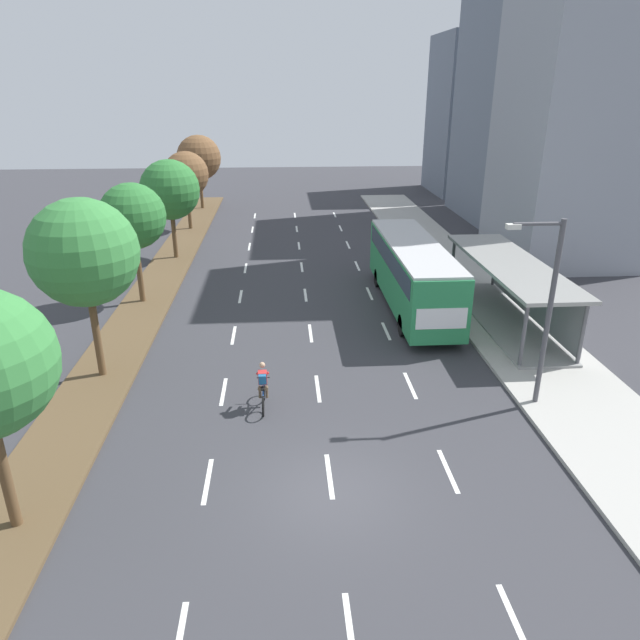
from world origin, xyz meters
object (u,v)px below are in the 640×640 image
object	(u,v)px
median_tree_fifth	(186,174)
median_tree_farthest	(199,158)
median_tree_fourth	(170,190)
streetlight	(546,302)
median_tree_second	(84,253)
cyclist	(263,388)
bus_shelter	(514,286)
bus	(412,269)
median_tree_third	(133,217)

from	to	relation	value
median_tree_fifth	median_tree_farthest	bearing A→B (deg)	90.44
median_tree_fourth	streetlight	distance (m)	25.14
median_tree_second	median_tree_fifth	size ratio (longest dim) A/B	1.16
median_tree_farthest	streetlight	distance (m)	39.59
cyclist	median_tree_fifth	bearing A→B (deg)	103.00
median_tree_fifth	streetlight	bearing A→B (deg)	-60.63
cyclist	median_tree_fifth	xyz separation A→B (m)	(-6.36, 27.55, 3.49)
bus_shelter	median_tree_second	size ratio (longest dim) A/B	1.57
median_tree_fourth	median_tree_fifth	bearing A→B (deg)	91.51
median_tree_fourth	median_tree_farthest	distance (m)	16.54
bus_shelter	median_tree_second	bearing A→B (deg)	-166.38
bus_shelter	median_tree_fifth	distance (m)	27.30
bus_shelter	median_tree_fifth	size ratio (longest dim) A/B	1.82
bus	cyclist	bearing A→B (deg)	-127.61
median_tree_fourth	cyclist	bearing A→B (deg)	-72.32
median_tree_fourth	median_tree_farthest	xyz separation A→B (m)	(-0.28, 16.54, 0.12)
cyclist	median_tree_fifth	distance (m)	28.49
cyclist	median_tree_second	xyz separation A→B (m)	(-6.29, 2.75, 4.17)
median_tree_second	median_tree_fifth	world-z (taller)	median_tree_second
median_tree_second	median_tree_fifth	bearing A→B (deg)	90.16
median_tree_farthest	cyclist	bearing A→B (deg)	-79.83
bus	median_tree_second	distance (m)	15.34
median_tree_second	median_tree_fifth	xyz separation A→B (m)	(-0.07, 24.81, -0.68)
bus	streetlight	world-z (taller)	streetlight
cyclist	median_tree_third	xyz separation A→B (m)	(-6.53, 11.02, 3.74)
median_tree_fourth	median_tree_fifth	world-z (taller)	median_tree_fourth
cyclist	streetlight	xyz separation A→B (m)	(9.40, -0.46, 3.10)
bus	median_tree_fifth	world-z (taller)	median_tree_fifth
cyclist	median_tree_fourth	bearing A→B (deg)	107.68
bus	median_tree_fourth	size ratio (longest dim) A/B	1.81
median_tree_third	median_tree_fifth	world-z (taller)	median_tree_third
streetlight	median_tree_fourth	bearing A→B (deg)	128.22
median_tree_third	median_tree_farthest	distance (m)	24.81
median_tree_third	cyclist	bearing A→B (deg)	-59.34
bus_shelter	median_tree_third	distance (m)	18.66
bus	streetlight	bearing A→B (deg)	-77.59
bus	cyclist	world-z (taller)	bus
median_tree_second	median_tree_third	xyz separation A→B (m)	(-0.24, 8.27, -0.43)
bus_shelter	median_tree_farthest	bearing A→B (deg)	121.95
bus_shelter	cyclist	bearing A→B (deg)	-148.48
median_tree_fourth	streetlight	size ratio (longest dim) A/B	0.96
bus	median_tree_fourth	bearing A→B (deg)	143.52
bus_shelter	cyclist	xyz separation A→B (m)	(-11.51, -7.06, -1.08)
cyclist	streetlight	world-z (taller)	streetlight
median_tree_second	median_tree_third	world-z (taller)	median_tree_second
median_tree_third	median_tree_fifth	xyz separation A→B (m)	(0.17, 16.54, -0.25)
cyclist	median_tree_second	size ratio (longest dim) A/B	0.27
bus_shelter	median_tree_fifth	bearing A→B (deg)	131.10
median_tree_fifth	streetlight	distance (m)	32.15
median_tree_fifth	streetlight	xyz separation A→B (m)	(15.77, -28.01, -0.39)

